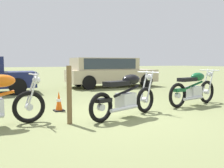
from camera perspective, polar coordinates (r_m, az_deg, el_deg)
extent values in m
plane|color=olive|center=(5.74, 2.28, -7.32)|extent=(120.00, 120.00, 0.00)
torus|color=black|center=(5.30, -18.43, -5.01)|extent=(0.66, 0.13, 0.65)
cylinder|color=silver|center=(5.30, -18.43, -5.01)|extent=(0.15, 0.11, 0.14)
cylinder|color=silver|center=(5.36, -18.13, -1.37)|extent=(0.27, 0.05, 0.73)
cylinder|color=silver|center=(5.18, -17.65, -1.56)|extent=(0.27, 0.05, 0.73)
ellipsoid|color=orange|center=(5.15, -24.05, 0.66)|extent=(0.53, 0.29, 0.24)
cylinder|color=silver|center=(5.25, -17.57, 2.10)|extent=(0.07, 0.64, 0.03)
sphere|color=silver|center=(5.28, -16.90, 0.82)|extent=(0.17, 0.17, 0.16)
torus|color=black|center=(6.13, 7.61, -3.61)|extent=(0.62, 0.26, 0.62)
torus|color=black|center=(5.08, -2.54, -5.37)|extent=(0.62, 0.26, 0.62)
cylinder|color=silver|center=(6.13, 7.61, -3.61)|extent=(0.16, 0.13, 0.14)
cylinder|color=silver|center=(5.08, -2.54, -5.37)|extent=(0.16, 0.13, 0.14)
cylinder|color=silver|center=(6.20, 7.32, -0.40)|extent=(0.27, 0.11, 0.74)
cylinder|color=silver|center=(6.09, 8.66, -0.51)|extent=(0.27, 0.11, 0.74)
cube|color=silver|center=(5.59, 3.16, -3.70)|extent=(0.47, 0.40, 0.32)
cylinder|color=black|center=(5.58, 3.38, -1.63)|extent=(0.78, 0.28, 0.22)
ellipsoid|color=black|center=(5.67, 4.40, 1.01)|extent=(0.57, 0.39, 0.24)
cube|color=black|center=(5.32, 1.01, 0.11)|extent=(0.64, 0.40, 0.10)
cube|color=black|center=(5.09, -2.04, -3.74)|extent=(0.40, 0.27, 0.08)
cylinder|color=silver|center=(6.15, 8.25, 2.67)|extent=(0.21, 0.62, 0.03)
sphere|color=silver|center=(6.20, 8.57, 1.58)|extent=(0.20, 0.20, 0.16)
cylinder|color=silver|center=(5.34, 2.84, -5.62)|extent=(0.79, 0.30, 0.08)
torus|color=black|center=(8.01, 20.84, -1.68)|extent=(0.68, 0.18, 0.68)
torus|color=black|center=(6.91, 14.78, -2.53)|extent=(0.68, 0.18, 0.68)
cylinder|color=silver|center=(8.01, 20.84, -1.68)|extent=(0.15, 0.12, 0.14)
cylinder|color=silver|center=(6.91, 14.78, -2.53)|extent=(0.15, 0.12, 0.14)
cylinder|color=silver|center=(8.08, 20.60, 0.67)|extent=(0.27, 0.07, 0.72)
cylinder|color=silver|center=(7.98, 21.68, 0.59)|extent=(0.27, 0.07, 0.72)
cube|color=silver|center=(7.46, 18.13, -1.74)|extent=(0.44, 0.35, 0.32)
cylinder|color=#14592D|center=(7.46, 18.30, -0.20)|extent=(0.74, 0.16, 0.21)
ellipsoid|color=#14592D|center=(7.57, 19.00, 1.58)|extent=(0.55, 0.33, 0.24)
cube|color=black|center=(7.18, 16.83, 0.99)|extent=(0.63, 0.32, 0.10)
cube|color=#14592D|center=(6.94, 15.11, -1.34)|extent=(0.38, 0.23, 0.08)
cylinder|color=silver|center=(8.04, 21.36, 2.92)|extent=(0.12, 0.64, 0.03)
sphere|color=silver|center=(8.10, 21.56, 2.08)|extent=(0.18, 0.18, 0.16)
cylinder|color=silver|center=(7.21, 18.13, -3.10)|extent=(0.80, 0.19, 0.08)
cylinder|color=black|center=(11.51, -21.11, 0.17)|extent=(0.66, 0.28, 0.64)
cylinder|color=black|center=(9.93, -20.75, -0.54)|extent=(0.66, 0.28, 0.64)
cube|color=#BCAD8C|center=(12.45, -0.08, 1.91)|extent=(4.51, 2.12, 0.60)
cube|color=#BCAD8C|center=(12.27, -1.79, 4.57)|extent=(3.18, 1.84, 0.60)
cube|color=#2D3842|center=(12.27, -1.79, 4.66)|extent=(2.73, 1.84, 0.48)
cylinder|color=black|center=(13.86, 4.14, 1.26)|extent=(0.66, 0.27, 0.64)
cylinder|color=black|center=(12.43, 7.78, 0.80)|extent=(0.66, 0.27, 0.64)
cylinder|color=black|center=(12.72, -7.75, 0.89)|extent=(0.66, 0.27, 0.64)
cylinder|color=black|center=(11.15, -5.33, 0.34)|extent=(0.66, 0.27, 0.64)
cone|color=#EA590F|center=(6.40, -12.05, -3.86)|extent=(0.18, 0.18, 0.50)
cube|color=black|center=(6.44, -12.01, -5.93)|extent=(0.25, 0.25, 0.03)
cylinder|color=white|center=(6.40, -12.06, -3.63)|extent=(0.12, 0.12, 0.07)
cylinder|color=brown|center=(4.99, -9.74, -2.49)|extent=(0.10, 0.10, 1.16)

